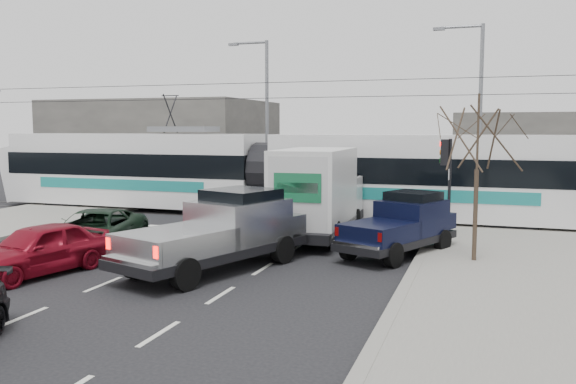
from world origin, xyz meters
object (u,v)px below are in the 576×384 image
(tram, at_px, (265,173))
(silver_pickup, at_px, (223,230))
(traffic_signal, at_px, (446,166))
(green_car, at_px, (94,231))
(street_lamp_near, at_px, (476,107))
(box_truck, at_px, (318,194))
(navy_pickup, at_px, (403,224))
(street_lamp_far, at_px, (264,111))
(red_car, at_px, (38,249))
(bare_tree, at_px, (478,140))

(tram, distance_m, silver_pickup, 11.13)
(traffic_signal, distance_m, green_car, 12.67)
(green_car, bearing_deg, street_lamp_near, 36.05)
(box_truck, xyz_separation_m, navy_pickup, (3.43, -2.03, -0.67))
(street_lamp_far, distance_m, green_car, 16.00)
(traffic_signal, distance_m, navy_pickup, 3.76)
(navy_pickup, distance_m, red_car, 11.16)
(street_lamp_far, bearing_deg, box_truck, -60.14)
(green_car, bearing_deg, traffic_signal, 15.68)
(bare_tree, relative_size, traffic_signal, 1.39)
(street_lamp_near, xyz_separation_m, navy_pickup, (-1.98, -10.64, -4.11))
(box_truck, relative_size, red_car, 1.58)
(street_lamp_near, distance_m, red_car, 20.62)
(bare_tree, height_order, green_car, bare_tree)
(street_lamp_near, distance_m, silver_pickup, 16.29)
(red_car, bearing_deg, box_truck, 66.33)
(bare_tree, distance_m, street_lamp_near, 11.58)
(traffic_signal, distance_m, box_truck, 4.82)
(bare_tree, height_order, silver_pickup, bare_tree)
(street_lamp_far, height_order, red_car, street_lamp_far)
(silver_pickup, xyz_separation_m, box_truck, (1.35, 5.67, 0.53))
(silver_pickup, relative_size, red_car, 1.55)
(street_lamp_near, relative_size, navy_pickup, 1.76)
(bare_tree, height_order, box_truck, bare_tree)
(tram, height_order, box_truck, tram)
(bare_tree, height_order, street_lamp_far, street_lamp_far)
(silver_pickup, bearing_deg, tram, 123.45)
(street_lamp_far, bearing_deg, navy_pickup, -53.02)
(navy_pickup, relative_size, red_car, 1.19)
(street_lamp_near, bearing_deg, green_car, -131.61)
(bare_tree, relative_size, street_lamp_near, 0.56)
(street_lamp_far, height_order, silver_pickup, street_lamp_far)
(street_lamp_near, bearing_deg, street_lamp_far, 170.13)
(bare_tree, xyz_separation_m, street_lamp_far, (-11.79, 13.50, 1.32))
(street_lamp_near, relative_size, silver_pickup, 1.35)
(traffic_signal, bearing_deg, street_lamp_near, 83.59)
(traffic_signal, xyz_separation_m, tram, (-8.55, 4.01, -0.71))
(bare_tree, distance_m, tram, 12.68)
(traffic_signal, relative_size, box_truck, 0.53)
(traffic_signal, xyz_separation_m, box_truck, (-4.57, -1.10, -1.07))
(street_lamp_far, xyz_separation_m, red_car, (0.09, -18.60, -4.38))
(bare_tree, relative_size, street_lamp_far, 0.56)
(box_truck, distance_m, red_car, 10.04)
(street_lamp_near, distance_m, navy_pickup, 11.57)
(silver_pickup, bearing_deg, bare_tree, 41.21)
(box_truck, bearing_deg, traffic_signal, 11.87)
(box_truck, bearing_deg, red_car, -128.51)
(navy_pickup, relative_size, green_car, 1.02)
(bare_tree, xyz_separation_m, silver_pickup, (-7.05, -2.77, -2.65))
(bare_tree, xyz_separation_m, traffic_signal, (-1.13, 4.00, -1.05))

